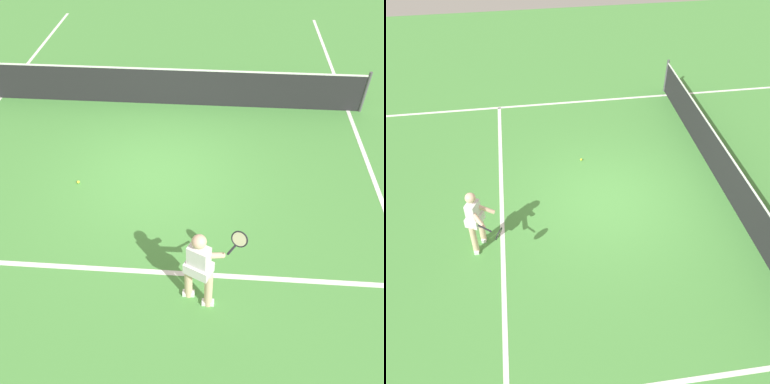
# 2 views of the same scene
# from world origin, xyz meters

# --- Properties ---
(ground_plane) EXTENTS (27.05, 27.05, 0.00)m
(ground_plane) POSITION_xyz_m (0.00, 0.00, 0.00)
(ground_plane) COLOR #4C9342
(service_line_marking) EXTENTS (9.50, 0.10, 0.01)m
(service_line_marking) POSITION_xyz_m (0.00, -2.62, 0.00)
(service_line_marking) COLOR white
(service_line_marking) RESTS_ON ground
(sideline_left_marking) EXTENTS (0.10, 18.81, 0.01)m
(sideline_left_marking) POSITION_xyz_m (-4.75, 0.00, 0.00)
(sideline_left_marking) COLOR white
(sideline_left_marking) RESTS_ON ground
(sideline_right_marking) EXTENTS (0.10, 18.81, 0.01)m
(sideline_right_marking) POSITION_xyz_m (4.75, 0.00, 0.00)
(sideline_right_marking) COLOR white
(sideline_right_marking) RESTS_ON ground
(court_net) EXTENTS (10.18, 0.08, 1.11)m
(court_net) POSITION_xyz_m (0.00, 2.96, 0.52)
(court_net) COLOR #4C4C51
(court_net) RESTS_ON ground
(tennis_player) EXTENTS (1.03, 0.83, 1.55)m
(tennis_player) POSITION_xyz_m (1.15, -3.09, 0.85)
(tennis_player) COLOR beige
(tennis_player) RESTS_ON ground
(tennis_ball_near) EXTENTS (0.07, 0.07, 0.07)m
(tennis_ball_near) POSITION_xyz_m (-1.61, -0.42, 0.03)
(tennis_ball_near) COLOR #D1E533
(tennis_ball_near) RESTS_ON ground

